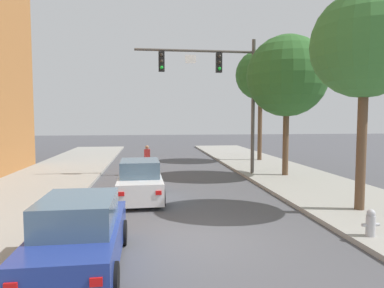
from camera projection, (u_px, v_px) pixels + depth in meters
The scene contains 9 objects.
ground_plane at pixel (197, 240), 9.20m from camera, with size 120.00×120.00×0.00m, color #4C4C51.
traffic_signal_mast at pixel (220, 81), 18.95m from camera, with size 6.68×0.38×7.50m.
car_lead_white at pixel (140, 181), 13.87m from camera, with size 1.91×4.28×1.60m.
car_following_blue at pixel (80, 236), 7.38m from camera, with size 1.85×4.25×1.60m.
pedestrian_crossing_road at pixel (147, 157), 20.76m from camera, with size 0.36×0.22×1.64m.
fire_hydrant at pixel (371, 223), 9.06m from camera, with size 0.48×0.24×0.72m.
street_tree_nearest at pixel (365, 45), 11.36m from camera, with size 3.56×3.56×7.36m.
street_tree_second at pixel (287, 76), 18.58m from camera, with size 4.40×4.40×7.62m.
street_tree_third at pixel (261, 75), 25.45m from camera, with size 3.71×3.71×8.22m.
Camera 1 is at (-1.27, -8.90, 3.26)m, focal length 32.06 mm.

